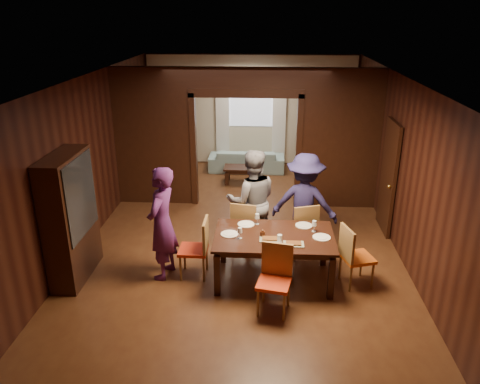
# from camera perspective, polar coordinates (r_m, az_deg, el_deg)

# --- Properties ---
(floor) EXTENTS (9.00, 9.00, 0.00)m
(floor) POSITION_cam_1_polar(r_m,az_deg,el_deg) (8.77, 0.19, -5.44)
(floor) COLOR #4D2715
(floor) RESTS_ON ground
(ceiling) EXTENTS (5.50, 9.00, 0.02)m
(ceiling) POSITION_cam_1_polar(r_m,az_deg,el_deg) (7.89, 0.22, 13.69)
(ceiling) COLOR silver
(ceiling) RESTS_ON room_walls
(room_walls) EXTENTS (5.52, 9.01, 2.90)m
(room_walls) POSITION_cam_1_polar(r_m,az_deg,el_deg) (10.01, 0.80, 7.22)
(room_walls) COLOR black
(room_walls) RESTS_ON floor
(person_purple) EXTENTS (0.56, 0.73, 1.81)m
(person_purple) POSITION_cam_1_polar(r_m,az_deg,el_deg) (7.26, -9.49, -3.81)
(person_purple) COLOR #572263
(person_purple) RESTS_ON floor
(person_grey) EXTENTS (0.97, 0.81, 1.82)m
(person_grey) POSITION_cam_1_polar(r_m,az_deg,el_deg) (7.97, 1.46, -1.13)
(person_grey) COLOR slate
(person_grey) RESTS_ON floor
(person_navy) EXTENTS (1.25, 0.89, 1.75)m
(person_navy) POSITION_cam_1_polar(r_m,az_deg,el_deg) (8.04, 7.87, -1.36)
(person_navy) COLOR #211C47
(person_navy) RESTS_ON floor
(sofa) EXTENTS (1.95, 0.77, 0.57)m
(sofa) POSITION_cam_1_polar(r_m,az_deg,el_deg) (12.24, 0.82, 3.94)
(sofa) COLOR #93BCC0
(sofa) RESTS_ON floor
(serving_bowl) EXTENTS (0.35, 0.35, 0.08)m
(serving_bowl) POSITION_cam_1_polar(r_m,az_deg,el_deg) (7.18, 5.41, -4.79)
(serving_bowl) COLOR black
(serving_bowl) RESTS_ON dining_table
(dining_table) EXTENTS (1.82, 1.13, 0.76)m
(dining_table) POSITION_cam_1_polar(r_m,az_deg,el_deg) (7.32, 4.12, -7.96)
(dining_table) COLOR black
(dining_table) RESTS_ON floor
(coffee_table) EXTENTS (0.80, 0.50, 0.40)m
(coffee_table) POSITION_cam_1_polar(r_m,az_deg,el_deg) (11.38, 0.06, 2.13)
(coffee_table) COLOR black
(coffee_table) RESTS_ON floor
(chair_left) EXTENTS (0.44, 0.44, 0.97)m
(chair_left) POSITION_cam_1_polar(r_m,az_deg,el_deg) (7.38, -5.72, -6.80)
(chair_left) COLOR red
(chair_left) RESTS_ON floor
(chair_right) EXTENTS (0.55, 0.55, 0.97)m
(chair_right) POSITION_cam_1_polar(r_m,az_deg,el_deg) (7.35, 14.14, -7.55)
(chair_right) COLOR #D55614
(chair_right) RESTS_ON floor
(chair_far_l) EXTENTS (0.52, 0.52, 0.97)m
(chair_far_l) POSITION_cam_1_polar(r_m,az_deg,el_deg) (8.05, 0.72, -4.18)
(chair_far_l) COLOR #CD4513
(chair_far_l) RESTS_ON floor
(chair_far_r) EXTENTS (0.55, 0.55, 0.97)m
(chair_far_r) POSITION_cam_1_polar(r_m,az_deg,el_deg) (8.04, 7.49, -4.40)
(chair_far_r) COLOR #E34715
(chair_far_r) RESTS_ON floor
(chair_near) EXTENTS (0.52, 0.52, 0.97)m
(chair_near) POSITION_cam_1_polar(r_m,az_deg,el_deg) (6.54, 4.17, -10.78)
(chair_near) COLOR red
(chair_near) RESTS_ON floor
(hutch) EXTENTS (0.40, 1.20, 2.00)m
(hutch) POSITION_cam_1_polar(r_m,az_deg,el_deg) (7.57, -19.98, -2.99)
(hutch) COLOR black
(hutch) RESTS_ON floor
(door_right) EXTENTS (0.06, 0.90, 2.10)m
(door_right) POSITION_cam_1_polar(r_m,az_deg,el_deg) (9.09, 17.63, 1.71)
(door_right) COLOR black
(door_right) RESTS_ON floor
(window_far) EXTENTS (1.20, 0.03, 1.30)m
(window_far) POSITION_cam_1_polar(r_m,az_deg,el_deg) (12.46, 1.34, 10.97)
(window_far) COLOR silver
(window_far) RESTS_ON back_wall
(curtain_left) EXTENTS (0.35, 0.06, 2.40)m
(curtain_left) POSITION_cam_1_polar(r_m,az_deg,el_deg) (12.56, -2.15, 8.95)
(curtain_left) COLOR white
(curtain_left) RESTS_ON back_wall
(curtain_right) EXTENTS (0.35, 0.06, 2.40)m
(curtain_right) POSITION_cam_1_polar(r_m,az_deg,el_deg) (12.51, 4.79, 8.84)
(curtain_right) COLOR white
(curtain_right) RESTS_ON back_wall
(plate_left) EXTENTS (0.27, 0.27, 0.01)m
(plate_left) POSITION_cam_1_polar(r_m,az_deg,el_deg) (7.15, -1.28, -5.14)
(plate_left) COLOR silver
(plate_left) RESTS_ON dining_table
(plate_far_l) EXTENTS (0.27, 0.27, 0.01)m
(plate_far_l) POSITION_cam_1_polar(r_m,az_deg,el_deg) (7.46, 0.75, -3.94)
(plate_far_l) COLOR white
(plate_far_l) RESTS_ON dining_table
(plate_far_r) EXTENTS (0.27, 0.27, 0.01)m
(plate_far_r) POSITION_cam_1_polar(r_m,az_deg,el_deg) (7.49, 7.79, -4.06)
(plate_far_r) COLOR silver
(plate_far_r) RESTS_ON dining_table
(plate_right) EXTENTS (0.27, 0.27, 0.01)m
(plate_right) POSITION_cam_1_polar(r_m,az_deg,el_deg) (7.16, 9.92, -5.46)
(plate_right) COLOR white
(plate_right) RESTS_ON dining_table
(plate_near) EXTENTS (0.27, 0.27, 0.01)m
(plate_near) POSITION_cam_1_polar(r_m,az_deg,el_deg) (6.83, 4.24, -6.54)
(plate_near) COLOR white
(plate_near) RESTS_ON dining_table
(platter_a) EXTENTS (0.30, 0.20, 0.04)m
(platter_a) POSITION_cam_1_polar(r_m,az_deg,el_deg) (6.99, 3.63, -5.72)
(platter_a) COLOR gray
(platter_a) RESTS_ON dining_table
(platter_b) EXTENTS (0.30, 0.20, 0.04)m
(platter_b) POSITION_cam_1_polar(r_m,az_deg,el_deg) (6.89, 6.56, -6.27)
(platter_b) COLOR gray
(platter_b) RESTS_ON dining_table
(wineglass_left) EXTENTS (0.08, 0.08, 0.18)m
(wineglass_left) POSITION_cam_1_polar(r_m,az_deg,el_deg) (6.99, -0.01, -5.04)
(wineglass_left) COLOR silver
(wineglass_left) RESTS_ON dining_table
(wineglass_far) EXTENTS (0.08, 0.08, 0.18)m
(wineglass_far) POSITION_cam_1_polar(r_m,az_deg,el_deg) (7.44, 2.11, -3.30)
(wineglass_far) COLOR silver
(wineglass_far) RESTS_ON dining_table
(wineglass_right) EXTENTS (0.08, 0.08, 0.18)m
(wineglass_right) POSITION_cam_1_polar(r_m,az_deg,el_deg) (7.29, 9.03, -4.13)
(wineglass_right) COLOR silver
(wineglass_right) RESTS_ON dining_table
(tumbler) EXTENTS (0.07, 0.07, 0.14)m
(tumbler) POSITION_cam_1_polar(r_m,az_deg,el_deg) (6.88, 4.85, -5.75)
(tumbler) COLOR silver
(tumbler) RESTS_ON dining_table
(condiment_jar) EXTENTS (0.08, 0.08, 0.11)m
(condiment_jar) POSITION_cam_1_polar(r_m,az_deg,el_deg) (7.07, 2.78, -5.06)
(condiment_jar) COLOR #451F10
(condiment_jar) RESTS_ON dining_table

